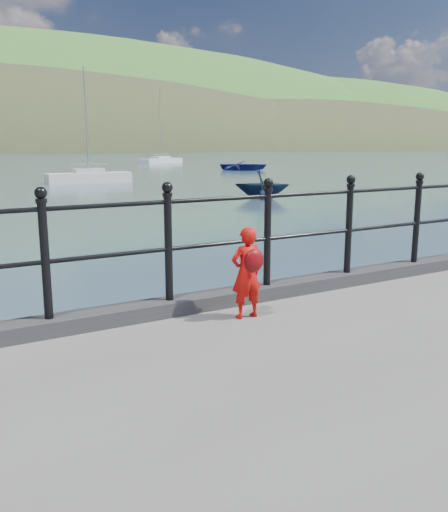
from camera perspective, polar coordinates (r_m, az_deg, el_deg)
ground at (r=6.35m, az=-1.04°, el=-13.51°), size 600.00×600.00×0.00m
kerb at (r=5.85m, az=-0.36°, el=-4.49°), size 60.00×0.30×0.15m
railing at (r=5.68m, az=-0.37°, el=2.78°), size 18.11×0.11×1.20m
far_shore at (r=249.16m, az=-20.54°, el=5.15°), size 830.00×200.00×156.00m
child at (r=5.34m, az=2.43°, el=-1.70°), size 0.34×0.30×0.92m
launch_blue at (r=57.46m, az=2.11°, el=9.51°), size 5.93×5.86×1.01m
launch_navy at (r=27.70m, az=4.01°, el=7.55°), size 3.56×3.50×1.42m
sailboat_far at (r=78.58m, az=-6.65°, el=9.91°), size 7.60×5.25×10.54m
sailboat_near at (r=40.05m, az=-14.03°, el=7.98°), size 5.89×1.70×8.13m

